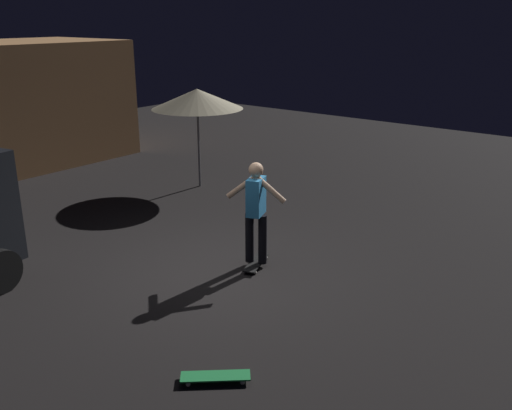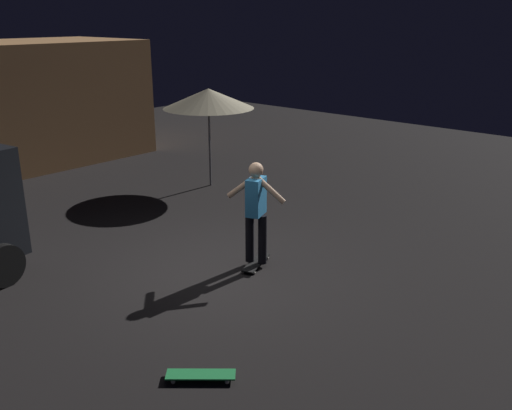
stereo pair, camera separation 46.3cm
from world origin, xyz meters
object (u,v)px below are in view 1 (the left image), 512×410
at_px(skateboard_spare, 215,377).
at_px(skater, 256,206).
at_px(skateboard_ridden, 256,263).
at_px(patio_umbrella, 197,99).

height_order(skateboard_spare, skater, skater).
distance_m(skateboard_spare, skater, 3.24).
bearing_deg(skateboard_ridden, skateboard_spare, -150.22).
distance_m(patio_umbrella, skater, 4.85).
bearing_deg(patio_umbrella, skateboard_ridden, -125.32).
xyz_separation_m(patio_umbrella, skateboard_ridden, (-2.74, -3.87, -2.02)).
relative_size(patio_umbrella, skateboard_ridden, 2.87).
height_order(patio_umbrella, skateboard_ridden, patio_umbrella).
distance_m(skateboard_ridden, skater, 0.98).
distance_m(skateboard_ridden, skateboard_spare, 3.09).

